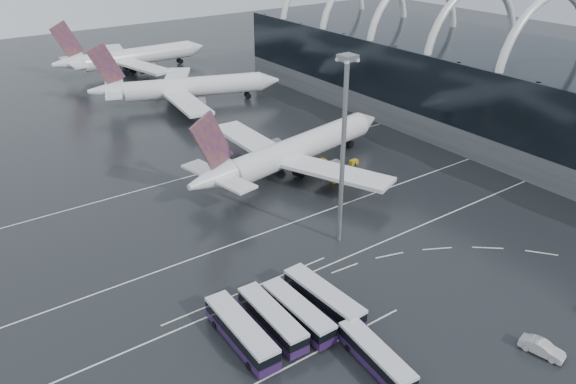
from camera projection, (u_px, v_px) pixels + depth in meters
ground at (370, 239)px, 94.56m from camera, size 420.00×420.00×0.00m
terminal at (504, 88)px, 136.01m from camera, size 42.00×160.00×34.90m
lane_marking_near at (378, 244)px, 93.11m from camera, size 120.00×0.25×0.01m
lane_marking_mid at (325, 211)px, 103.26m from camera, size 120.00×0.25×0.01m
lane_marking_far at (245, 161)px, 123.56m from camera, size 120.00×0.25×0.01m
bus_bay_line_south at (317, 351)px, 70.49m from camera, size 28.00×0.25×0.01m
bus_bay_line_north at (250, 289)px, 82.09m from camera, size 28.00×0.25×0.01m
airliner_main at (292, 152)px, 116.31m from camera, size 54.75×47.38×18.59m
airliner_gate_b at (184, 88)px, 157.36m from camera, size 52.09×46.27×18.56m
airliner_gate_c at (131, 58)px, 189.10m from camera, size 53.21×49.34×19.04m
bus_row_near_a at (241, 332)px, 70.99m from camera, size 3.69×14.09×3.45m
bus_row_near_b at (272, 319)px, 73.42m from camera, size 3.48×13.17×3.22m
bus_row_near_c at (298, 312)px, 74.68m from camera, size 3.16×12.99×3.20m
bus_row_near_d at (324, 298)px, 77.10m from camera, size 3.76×14.01×3.42m
bus_row_far_c at (376, 357)px, 67.39m from camera, size 3.96×12.37×2.99m
van_curve_c at (542, 348)px, 69.79m from camera, size 3.07×5.72×1.79m
floodlight_mast at (344, 130)px, 85.41m from camera, size 2.38×2.38×31.08m
gse_cart_belly_a at (354, 162)px, 121.76m from camera, size 1.88×1.11×1.02m
gse_cart_belly_c at (336, 179)px, 113.88m from camera, size 2.03×1.20×1.11m
gse_cart_belly_e at (321, 162)px, 121.30m from camera, size 2.35×1.39×1.28m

